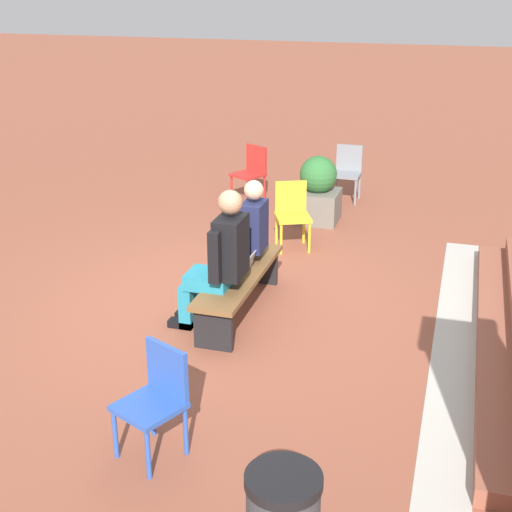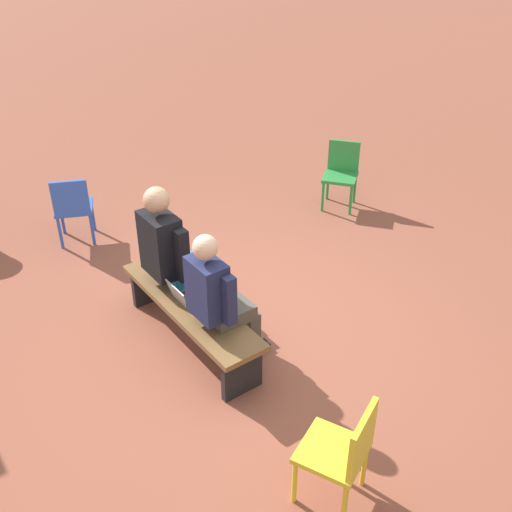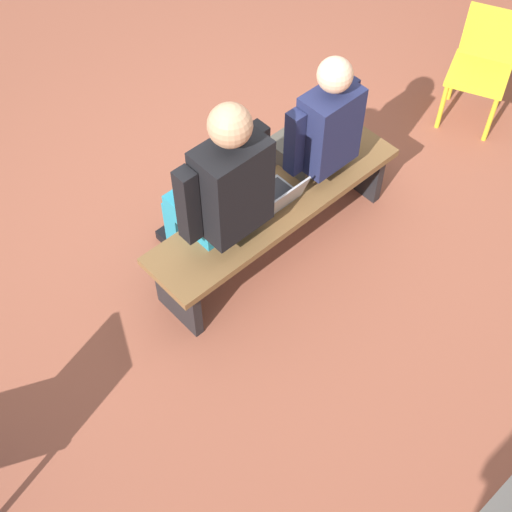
# 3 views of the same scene
# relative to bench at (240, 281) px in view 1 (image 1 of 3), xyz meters

# --- Properties ---
(ground_plane) EXTENTS (60.00, 60.00, 0.00)m
(ground_plane) POSITION_rel_bench_xyz_m (-0.08, -0.30, -0.35)
(ground_plane) COLOR brown
(concrete_strip) EXTENTS (5.46, 0.40, 0.01)m
(concrete_strip) POSITION_rel_bench_xyz_m (0.00, 2.18, -0.35)
(concrete_strip) COLOR #B7B2A8
(concrete_strip) RESTS_ON ground
(bench) EXTENTS (1.80, 0.44, 0.45)m
(bench) POSITION_rel_bench_xyz_m (0.00, 0.00, 0.00)
(bench) COLOR brown
(bench) RESTS_ON ground
(person_student) EXTENTS (0.53, 0.67, 1.32)m
(person_student) POSITION_rel_bench_xyz_m (-0.38, -0.07, 0.35)
(person_student) COLOR #4C473D
(person_student) RESTS_ON ground
(person_adult) EXTENTS (0.60, 0.76, 1.44)m
(person_adult) POSITION_rel_bench_xyz_m (0.38, -0.07, 0.40)
(person_adult) COLOR teal
(person_adult) RESTS_ON ground
(laptop) EXTENTS (0.32, 0.29, 0.21)m
(laptop) POSITION_rel_bench_xyz_m (0.01, 0.01, 0.15)
(laptop) COLOR #9EA0A5
(laptop) RESTS_ON bench
(plastic_chair_far_right) EXTENTS (0.56, 0.56, 0.84)m
(plastic_chair_far_right) POSITION_rel_bench_xyz_m (-3.79, -1.03, 0.13)
(plastic_chair_far_right) COLOR red
(plastic_chair_far_right) RESTS_ON ground
(plastic_chair_near_bench_right) EXTENTS (0.56, 0.56, 0.84)m
(plastic_chair_near_bench_right) POSITION_rel_bench_xyz_m (2.36, 0.14, 0.13)
(plastic_chair_near_bench_right) COLOR #2D56B7
(plastic_chair_near_bench_right) RESTS_ON ground
(plastic_chair_near_bench_left) EXTENTS (0.56, 0.56, 0.84)m
(plastic_chair_near_bench_left) POSITION_rel_bench_xyz_m (-2.03, 0.05, 0.13)
(plastic_chair_near_bench_left) COLOR gold
(plastic_chair_near_bench_left) RESTS_ON ground
(plastic_chair_mid_courtyard) EXTENTS (0.43, 0.43, 0.84)m
(plastic_chair_mid_courtyard) POSITION_rel_bench_xyz_m (-4.24, 0.38, 0.13)
(plastic_chair_mid_courtyard) COLOR gray
(plastic_chair_mid_courtyard) RESTS_ON ground
(planter) EXTENTS (0.60, 0.60, 0.94)m
(planter) POSITION_rel_bench_xyz_m (-3.11, 0.15, 0.08)
(planter) COLOR #6B665B
(planter) RESTS_ON ground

